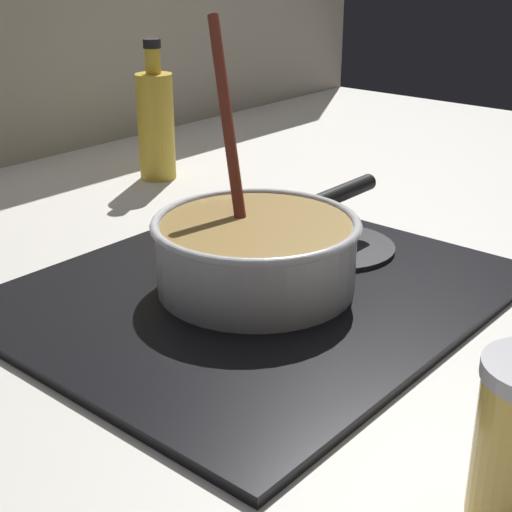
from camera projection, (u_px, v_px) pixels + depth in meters
The scene contains 6 objects.
ground at pixel (306, 322), 0.89m from camera, with size 2.40×1.60×0.04m, color beige.
hob_plate at pixel (256, 292), 0.91m from camera, with size 0.56×0.48×0.01m, color black.
burner_ring at pixel (256, 284), 0.90m from camera, with size 0.18×0.18×0.01m, color #592D0C.
spare_burner at pixel (334, 247), 1.02m from camera, with size 0.16×0.16×0.01m, color #262628.
cooking_pan at pixel (256, 251), 0.89m from camera, with size 0.36×0.26×0.30m.
sauce_bottle at pixel (156, 123), 1.32m from camera, with size 0.06×0.06×0.24m.
Camera 1 is at (-0.64, -0.47, 0.40)m, focal length 53.52 mm.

